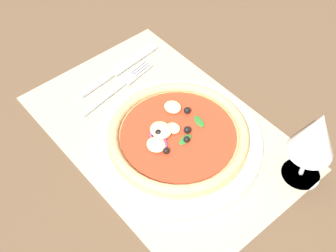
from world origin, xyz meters
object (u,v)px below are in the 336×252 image
at_px(pizza, 179,134).
at_px(wine_glass, 315,137).
at_px(fork, 121,85).
at_px(knife, 120,68).
at_px(plate, 179,141).

relative_size(pizza, wine_glass, 1.62).
distance_m(pizza, fork, 0.18).
bearing_deg(wine_glass, fork, -163.46).
relative_size(knife, wine_glass, 1.35).
bearing_deg(plate, wine_glass, 32.27).
xyz_separation_m(fork, knife, (-0.04, 0.03, 0.00)).
height_order(knife, wine_glass, wine_glass).
relative_size(fork, knife, 0.90).
relative_size(pizza, fork, 1.34).
xyz_separation_m(pizza, wine_glass, (0.18, 0.11, 0.07)).
bearing_deg(plate, pizza, -133.28).
bearing_deg(fork, pizza, -101.64).
height_order(pizza, knife, pizza).
bearing_deg(knife, wine_glass, -84.80).
height_order(plate, pizza, pizza).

